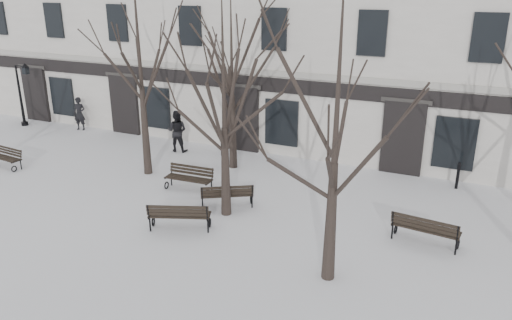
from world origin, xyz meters
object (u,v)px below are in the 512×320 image
Objects in this scene: bench_4 at (227,194)px; lamp_post at (23,90)px; tree_1 at (223,82)px; bench_1 at (179,215)px; bench_0 at (6,157)px; tree_2 at (338,99)px; bench_2 at (425,229)px; bench_3 at (189,177)px.

lamp_post is (-14.41, 4.63, 1.44)m from bench_4.
tree_1 is 3.56× the size of bench_1.
bench_0 is 0.84× the size of bench_1.
tree_2 is 3.84× the size of bench_2.
bench_0 is at bearing -175.44° from bench_3.
lamp_post is (-4.30, 4.92, 1.48)m from bench_0.
tree_1 reaches higher than bench_4.
tree_1 is 3.89× the size of bench_4.
bench_0 is 0.84× the size of bench_2.
bench_1 reaches higher than bench_4.
tree_1 is 4.26m from bench_1.
tree_1 reaches higher than bench_0.
tree_2 is at bearing -3.52° from bench_0.
bench_4 is at bearing 148.33° from tree_2.
lamp_post reaches higher than bench_3.
bench_2 reaches higher than bench_3.
bench_1 is 1.01× the size of bench_2.
tree_2 is 3.81× the size of bench_1.
bench_0 is (-14.46, 2.39, -4.26)m from tree_2.
bench_4 is 15.20m from lamp_post.
lamp_post reaches higher than bench_0.
lamp_post is at bearing 159.84° from bench_3.
bench_2 is (16.49, 0.43, 0.08)m from bench_0.
bench_3 is (-1.41, 2.85, -0.03)m from bench_1.
tree_1 is at bearing 151.67° from tree_2.
bench_1 is (9.55, -1.77, 0.08)m from bench_0.
bench_2 reaches higher than bench_4.
bench_2 reaches higher than bench_1.
bench_0 is at bearing 7.92° from bench_2.
bench_2 is at bearing 54.20° from tree_2.
bench_3 is 0.54× the size of lamp_post.
tree_2 is at bearing 117.00° from bench_4.
tree_2 is 20.32m from lamp_post.
tree_1 is at bearing 5.01° from bench_0.
bench_0 is 10.12m from bench_4.
lamp_post is at bearing 158.72° from tree_2.
lamp_post is (-13.85, 6.68, 1.41)m from bench_1.
lamp_post is (-20.79, 4.49, 1.40)m from bench_2.
tree_2 reaches higher than bench_4.
bench_2 is at bearing 7.33° from bench_0.
tree_2 is at bearing -21.28° from lamp_post.
tree_1 is 7.31m from bench_2.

